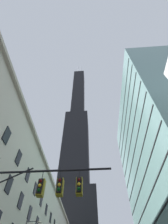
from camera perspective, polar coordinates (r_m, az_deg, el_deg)
dark_skyscraper at (r=115.21m, az=-2.98°, el=-17.75°), size 25.69×25.69×213.79m
traffic_signal_mast at (r=11.53m, az=-17.82°, el=-26.25°), size 8.91×0.63×7.64m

